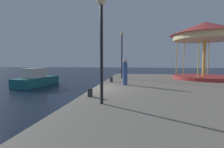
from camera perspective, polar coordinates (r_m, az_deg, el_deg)
name	(u,v)px	position (r m, az deg, el deg)	size (l,w,h in m)	color
ground_plane	(93,101)	(10.70, -6.47, -9.06)	(120.00, 120.00, 0.00)	black
quay_dock	(201,97)	(10.92, 28.21, -7.12)	(12.76, 24.96, 0.80)	gray
motorboat_teal	(36,79)	(18.56, -24.61, -1.67)	(2.53, 5.10, 1.82)	#19606B
carousel	(205,37)	(18.29, 29.33, 11.13)	(6.32, 6.32, 5.40)	#B23333
lamp_post_near_edge	(101,30)	(6.57, -3.66, 14.70)	(0.36, 0.36, 4.15)	black
lamp_post_mid_promenade	(122,47)	(16.43, 3.42, 9.30)	(0.36, 0.36, 4.58)	black
bollard_south	(90,92)	(8.00, -7.55, -6.29)	(0.24, 0.24, 0.40)	#2D2D33
bollard_north	(111,80)	(13.55, -0.24, -1.92)	(0.24, 0.24, 0.40)	#2D2D33
person_mid_promenade	(125,73)	(11.93, 4.51, 0.40)	(0.34, 0.34, 1.83)	#2D4C8C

